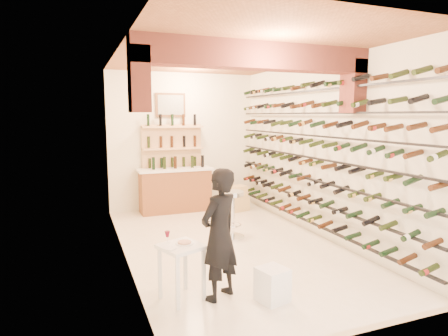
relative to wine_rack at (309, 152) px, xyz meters
name	(u,v)px	position (x,y,z in m)	size (l,w,h in m)	color
ground	(230,245)	(-1.53, 0.00, -1.55)	(6.00, 6.00, 0.00)	white
room_shell	(237,113)	(-1.53, -0.26, 0.70)	(3.52, 6.02, 3.21)	silver
wine_rack	(309,152)	(0.00, 0.00, 0.00)	(0.32, 5.70, 2.56)	black
back_counter	(175,189)	(-1.83, 2.65, -1.02)	(1.70, 0.62, 1.29)	brown
back_shelving	(172,160)	(-1.83, 2.89, -0.38)	(1.40, 0.31, 2.73)	tan
tasting_table	(181,255)	(-2.82, -1.60, -0.99)	(0.60, 0.60, 0.82)	white
white_stool	(272,285)	(-1.81, -2.05, -1.34)	(0.33, 0.33, 0.41)	white
person	(219,234)	(-2.38, -1.74, -0.75)	(0.58, 0.38, 1.60)	black
chrome_barstool	(232,211)	(-1.35, 0.36, -1.05)	(0.44, 0.44, 0.86)	silver
crate_lower	(236,204)	(-0.50, 2.20, -1.39)	(0.53, 0.37, 0.32)	#E6C47E
crate_upper	(236,192)	(-0.50, 2.20, -1.10)	(0.46, 0.31, 0.27)	#E6C47E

